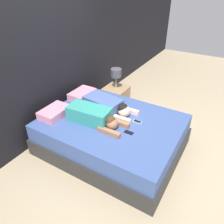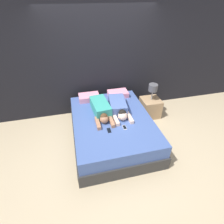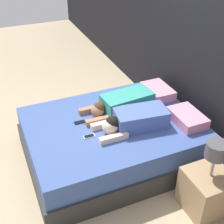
% 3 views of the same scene
% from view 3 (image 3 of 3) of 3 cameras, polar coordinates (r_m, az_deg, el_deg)
% --- Properties ---
extents(ground_plane, '(12.00, 12.00, 0.00)m').
position_cam_3_polar(ground_plane, '(4.17, 0.00, -8.08)').
color(ground_plane, tan).
extents(wall_back, '(12.00, 0.06, 2.60)m').
position_cam_3_polar(wall_back, '(4.04, 16.33, 10.87)').
color(wall_back, black).
rests_on(wall_back, ground_plane).
extents(bed, '(1.64, 2.13, 0.55)m').
position_cam_3_polar(bed, '(3.99, 0.00, -5.16)').
color(bed, '#2D2D2D').
rests_on(bed, ground_plane).
extents(pillow_head_left, '(0.48, 0.32, 0.13)m').
position_cam_3_polar(pillow_head_left, '(4.39, 8.34, 3.80)').
color(pillow_head_left, pink).
rests_on(pillow_head_left, bed).
extents(pillow_head_right, '(0.48, 0.32, 0.13)m').
position_cam_3_polar(pillow_head_right, '(3.90, 13.59, -1.03)').
color(pillow_head_right, pink).
rests_on(pillow_head_right, bed).
extents(person_left, '(0.38, 0.95, 0.23)m').
position_cam_3_polar(person_left, '(3.97, 1.72, 1.53)').
color(person_left, teal).
rests_on(person_left, bed).
extents(person_right, '(0.41, 0.91, 0.22)m').
position_cam_3_polar(person_right, '(3.69, 3.95, -1.46)').
color(person_right, '#4C66A5').
rests_on(person_right, bed).
extents(cell_phone_left, '(0.06, 0.13, 0.01)m').
position_cam_3_polar(cell_phone_left, '(3.83, -5.94, -1.88)').
color(cell_phone_left, black).
rests_on(cell_phone_left, bed).
extents(cell_phone_right, '(0.06, 0.13, 0.01)m').
position_cam_3_polar(cell_phone_right, '(3.60, -4.20, -4.45)').
color(cell_phone_right, silver).
rests_on(cell_phone_right, bed).
extents(nightstand, '(0.46, 0.46, 0.89)m').
position_cam_3_polar(nightstand, '(3.53, 17.04, -13.24)').
color(nightstand, tan).
rests_on(nightstand, ground_plane).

